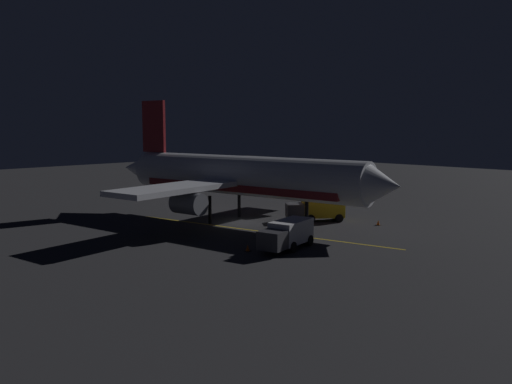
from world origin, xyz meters
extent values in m
cube|color=#29292D|center=(0.00, 0.00, -0.10)|extent=(180.00, 180.00, 0.20)
cube|color=gold|center=(2.11, 4.00, 0.00)|extent=(6.19, 29.43, 0.01)
cylinder|color=silver|center=(0.00, 0.00, 5.08)|extent=(8.24, 29.13, 4.20)
cube|color=maroon|center=(0.00, 0.00, 3.93)|extent=(7.42, 24.82, 0.76)
cone|color=silver|center=(-2.22, 15.51, 5.08)|extent=(4.55, 3.91, 4.11)
cone|color=silver|center=(2.31, -16.14, 5.08)|extent=(4.45, 5.52, 3.78)
cube|color=maroon|center=(1.90, -13.28, 10.24)|extent=(0.87, 3.61, 6.12)
cube|color=silver|center=(-8.45, -2.66, 4.45)|extent=(13.82, 6.63, 0.50)
cylinder|color=slate|center=(-7.96, -1.38, 3.05)|extent=(2.53, 3.47, 2.10)
cube|color=silver|center=(8.85, -0.19, 4.45)|extent=(13.82, 6.63, 0.50)
cylinder|color=slate|center=(8.03, 0.91, 3.05)|extent=(2.53, 3.47, 2.10)
cylinder|color=black|center=(-1.12, 7.85, 1.49)|extent=(0.41, 0.41, 2.98)
cylinder|color=black|center=(-2.15, -2.77, 1.49)|extent=(0.41, 0.41, 2.98)
cylinder|color=black|center=(2.84, -2.06, 1.49)|extent=(0.41, 0.41, 2.98)
cube|color=silver|center=(5.14, 11.19, 1.41)|extent=(4.67, 2.91, 1.92)
cube|color=#38383D|center=(8.15, 11.79, 1.20)|extent=(2.15, 2.31, 1.50)
cylinder|color=black|center=(6.63, 11.49, 0.45)|extent=(1.33, 2.44, 0.90)
cylinder|color=black|center=(3.64, 10.90, 0.45)|extent=(1.33, 2.44, 0.90)
cube|color=gold|center=(-6.86, 5.53, 1.38)|extent=(4.75, 4.47, 1.85)
cube|color=#38383D|center=(-4.47, 3.51, 1.20)|extent=(2.66, 2.69, 1.50)
cylinder|color=black|center=(-5.67, 4.52, 0.45)|extent=(2.18, 2.35, 0.90)
cylinder|color=black|center=(-8.05, 6.53, 0.45)|extent=(2.18, 2.35, 0.90)
cylinder|color=black|center=(5.37, 9.99, 0.42)|extent=(0.32, 0.32, 0.85)
cylinder|color=orange|center=(5.37, 9.99, 1.18)|extent=(0.40, 0.40, 0.65)
sphere|color=tan|center=(5.37, 9.99, 1.62)|extent=(0.24, 0.24, 0.24)
cone|color=#EA590F|center=(-8.86, 11.23, 0.28)|extent=(0.36, 0.36, 0.55)
cube|color=black|center=(-8.86, 11.23, 0.01)|extent=(0.50, 0.50, 0.03)
cone|color=#EA590F|center=(0.94, 5.07, 0.28)|extent=(0.36, 0.36, 0.55)
cube|color=black|center=(0.94, 5.07, 0.01)|extent=(0.50, 0.50, 0.03)
cone|color=#EA590F|center=(8.69, 9.50, 0.28)|extent=(0.36, 0.36, 0.55)
cube|color=black|center=(8.69, 9.50, 0.01)|extent=(0.50, 0.50, 0.03)
camera|label=1|loc=(38.58, 39.59, 10.35)|focal=36.70mm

